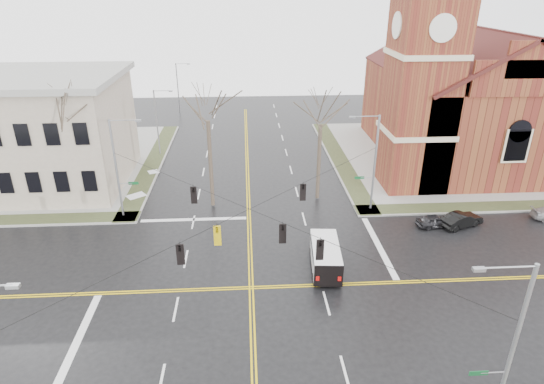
{
  "coord_description": "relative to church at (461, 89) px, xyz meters",
  "views": [
    {
      "loc": [
        -0.15,
        -26.24,
        19.43
      ],
      "look_at": [
        1.83,
        6.0,
        4.61
      ],
      "focal_mm": 30.0,
      "sensor_mm": 36.0,
      "label": 1
    }
  ],
  "objects": [
    {
      "name": "tree_ne",
      "position": [
        -17.94,
        -10.67,
        -0.33
      ],
      "size": [
        4.0,
        4.0,
        11.19
      ],
      "color": "#393024",
      "rests_on": "ground"
    },
    {
      "name": "signal_pole_se",
      "position": [
        -13.44,
        -36.28,
        -3.48
      ],
      "size": [
        2.75,
        0.22,
        9.0
      ],
      "color": "gray",
      "rests_on": "ground"
    },
    {
      "name": "civic_building_a",
      "position": [
        -46.76,
        -4.78,
        -2.93
      ],
      "size": [
        18.0,
        14.0,
        11.0
      ],
      "primitive_type": "cube",
      "color": "gray",
      "rests_on": "ground"
    },
    {
      "name": "tree_nw_near",
      "position": [
        -28.17,
        -11.65,
        0.55
      ],
      "size": [
        4.0,
        4.0,
        12.43
      ],
      "color": "#393024",
      "rests_on": "ground"
    },
    {
      "name": "tree_nw_far",
      "position": [
        -39.98,
        -11.59,
        0.76
      ],
      "size": [
        4.0,
        4.0,
        12.72
      ],
      "color": "#393024",
      "rests_on": "ground"
    },
    {
      "name": "road_markings",
      "position": [
        -24.76,
        -24.78,
        -8.43
      ],
      "size": [
        100.0,
        100.0,
        0.01
      ],
      "color": "gold",
      "rests_on": "ground"
    },
    {
      "name": "ground",
      "position": [
        -24.76,
        -24.78,
        -8.43
      ],
      "size": [
        120.0,
        120.0,
        0.0
      ],
      "primitive_type": "plane",
      "color": "black",
      "rests_on": "ground"
    },
    {
      "name": "sidewalks",
      "position": [
        -24.76,
        -24.78,
        -8.36
      ],
      "size": [
        80.0,
        80.0,
        0.17
      ],
      "color": "gray",
      "rests_on": "ground"
    },
    {
      "name": "cargo_van",
      "position": [
        -19.2,
        -22.56,
        -7.26
      ],
      "size": [
        2.45,
        5.37,
        1.98
      ],
      "rotation": [
        0.0,
        0.0,
        -0.08
      ],
      "color": "white",
      "rests_on": "ground"
    },
    {
      "name": "church",
      "position": [
        0.0,
        0.0,
        0.0
      ],
      "size": [
        24.28,
        27.48,
        27.5
      ],
      "color": "maroon",
      "rests_on": "ground"
    },
    {
      "name": "streetlight_north_b",
      "position": [
        -35.42,
        23.22,
        -3.97
      ],
      "size": [
        2.3,
        0.2,
        8.0
      ],
      "color": "gray",
      "rests_on": "ground"
    },
    {
      "name": "signal_pole_ne",
      "position": [
        -13.44,
        -13.28,
        -3.48
      ],
      "size": [
        2.75,
        0.22,
        9.0
      ],
      "color": "gray",
      "rests_on": "ground"
    },
    {
      "name": "span_wires",
      "position": [
        -24.76,
        -24.78,
        -2.23
      ],
      "size": [
        23.02,
        23.02,
        0.03
      ],
      "color": "black",
      "rests_on": "ground"
    },
    {
      "name": "streetlight_north_a",
      "position": [
        -35.42,
        3.22,
        -3.97
      ],
      "size": [
        2.3,
        0.2,
        8.0
      ],
      "color": "gray",
      "rests_on": "ground"
    },
    {
      "name": "signal_pole_nw",
      "position": [
        -36.09,
        -13.28,
        -3.48
      ],
      "size": [
        2.75,
        0.22,
        9.0
      ],
      "color": "gray",
      "rests_on": "ground"
    },
    {
      "name": "parked_car_a",
      "position": [
        -8.5,
        -16.89,
        -7.88
      ],
      "size": [
        3.4,
        1.74,
        1.11
      ],
      "primitive_type": "imported",
      "rotation": [
        0.0,
        0.0,
        1.71
      ],
      "color": "black",
      "rests_on": "ground"
    },
    {
      "name": "traffic_signals",
      "position": [
        -24.76,
        -25.45,
        -2.98
      ],
      "size": [
        8.21,
        8.26,
        1.3
      ],
      "color": "black",
      "rests_on": "ground"
    },
    {
      "name": "parked_car_b",
      "position": [
        -6.19,
        -17.0,
        -7.78
      ],
      "size": [
        4.19,
        2.72,
        1.3
      ],
      "primitive_type": "imported",
      "rotation": [
        0.0,
        0.0,
        1.94
      ],
      "color": "black",
      "rests_on": "ground"
    }
  ]
}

